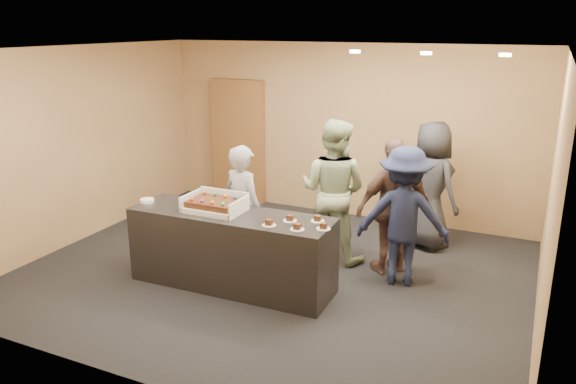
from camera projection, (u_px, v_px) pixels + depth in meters
The scene contains 17 objects.
room at pixel (273, 167), 6.61m from camera, with size 6.04×6.00×2.70m.
serving_counter at pixel (232, 250), 6.52m from camera, with size 2.40×0.70×0.90m, color black.
storage_cabinet at pixel (238, 141), 9.54m from camera, with size 0.95×0.15×2.09m, color brown.
cake_box at pixel (216, 207), 6.48m from camera, with size 0.67×0.46×0.20m.
sheet_cake at pixel (214, 203), 6.45m from camera, with size 0.57×0.39×0.11m.
plate_stack at pixel (147, 201), 6.78m from camera, with size 0.17×0.17×0.04m, color white.
slice_a at pixel (269, 223), 6.00m from camera, with size 0.15×0.15×0.07m.
slice_b at pixel (290, 219), 6.14m from camera, with size 0.15×0.15×0.07m.
slice_c at pixel (297, 228), 5.88m from camera, with size 0.15×0.15×0.07m.
slice_d at pixel (318, 219), 6.13m from camera, with size 0.15×0.15×0.07m.
slice_e at pixel (324, 227), 5.90m from camera, with size 0.15×0.15×0.07m.
person_server_grey at pixel (243, 209), 6.85m from camera, with size 0.58×0.38×1.60m, color #939398.
person_sage_man at pixel (333, 191), 7.17m from camera, with size 0.90×0.70×1.85m, color #97A77D.
person_navy_man at pixel (404, 216), 6.51m from camera, with size 1.07×0.62×1.66m, color #171D39.
person_brown_extra at pixel (394, 207), 6.80m from camera, with size 0.99×0.41×1.68m, color brown.
person_dark_suit at pixel (430, 185), 7.59m from camera, with size 0.85×0.55×1.75m, color #2A2A2F.
ceiling_spotlights at pixel (426, 53), 6.02m from camera, with size 1.72×0.12×0.03m.
Camera 1 is at (2.86, -5.74, 2.99)m, focal length 35.00 mm.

